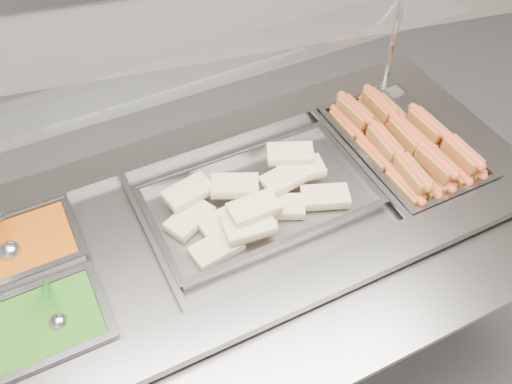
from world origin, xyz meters
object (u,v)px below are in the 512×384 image
object	(u,v)px
pan_wraps	(259,201)
ladle	(10,250)
steam_counter	(244,282)
pan_hotdogs	(402,150)
sneeze_guard	(207,68)
serving_spoon	(57,316)

from	to	relation	value
pan_wraps	ladle	bearing A→B (deg)	-179.13
steam_counter	ladle	xyz separation A→B (m)	(-0.72, -0.00, 0.48)
steam_counter	pan_hotdogs	world-z (taller)	pan_hotdogs
steam_counter	ladle	world-z (taller)	ladle
sneeze_guard	ladle	bearing A→B (deg)	-161.87
pan_wraps	serving_spoon	distance (m)	0.72
steam_counter	serving_spoon	bearing A→B (deg)	-155.49
ladle	serving_spoon	bearing A→B (deg)	-65.17
pan_hotdogs	serving_spoon	bearing A→B (deg)	-162.29
ladle	serving_spoon	world-z (taller)	ladle
pan_hotdogs	sneeze_guard	bearing A→B (deg)	171.54
pan_hotdogs	steam_counter	bearing A→B (deg)	-169.19
serving_spoon	pan_hotdogs	bearing A→B (deg)	17.71
serving_spoon	pan_wraps	bearing A→B (deg)	23.33
pan_hotdogs	pan_wraps	bearing A→B (deg)	-169.19
pan_wraps	serving_spoon	bearing A→B (deg)	-156.67
sneeze_guard	ladle	size ratio (longest dim) A/B	8.89
sneeze_guard	pan_wraps	bearing A→B (deg)	-63.84
pan_wraps	serving_spoon	world-z (taller)	serving_spoon
steam_counter	ladle	distance (m)	0.87
steam_counter	pan_wraps	distance (m)	0.44
steam_counter	pan_hotdogs	distance (m)	0.78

